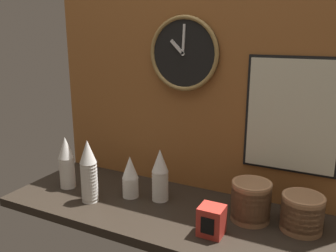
% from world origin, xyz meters
% --- Properties ---
extents(ground_plane, '(1.60, 0.56, 0.04)m').
position_xyz_m(ground_plane, '(0.00, 0.00, -0.02)').
color(ground_plane, black).
extents(wall_tiled_back, '(1.60, 0.03, 1.05)m').
position_xyz_m(wall_tiled_back, '(0.00, 0.27, 0.53)').
color(wall_tiled_back, '#A3602D').
rests_on(wall_tiled_back, ground_plane).
extents(cup_stack_far_left, '(0.08, 0.08, 0.26)m').
position_xyz_m(cup_stack_far_left, '(-0.60, -0.03, 0.13)').
color(cup_stack_far_left, white).
rests_on(cup_stack_far_left, ground_plane).
extents(cup_stack_left, '(0.08, 0.08, 0.29)m').
position_xyz_m(cup_stack_left, '(-0.40, -0.10, 0.15)').
color(cup_stack_left, white).
rests_on(cup_stack_left, ground_plane).
extents(cup_stack_center_left, '(0.08, 0.08, 0.20)m').
position_xyz_m(cup_stack_center_left, '(-0.26, 0.02, 0.10)').
color(cup_stack_center_left, white).
rests_on(cup_stack_center_left, ground_plane).
extents(cup_stack_center, '(0.08, 0.08, 0.25)m').
position_xyz_m(cup_stack_center, '(-0.12, 0.05, 0.12)').
color(cup_stack_center, white).
rests_on(cup_stack_center, ground_plane).
extents(bowl_stack_right, '(0.16, 0.16, 0.17)m').
position_xyz_m(bowl_stack_right, '(0.30, 0.06, 0.09)').
color(bowl_stack_right, '#996B47').
rests_on(bowl_stack_right, ground_plane).
extents(bowl_stack_far_right, '(0.16, 0.16, 0.15)m').
position_xyz_m(bowl_stack_far_right, '(0.50, 0.07, 0.08)').
color(bowl_stack_far_right, '#996B47').
rests_on(bowl_stack_far_right, ground_plane).
extents(wall_clock, '(0.34, 0.03, 0.34)m').
position_xyz_m(wall_clock, '(-0.09, 0.23, 0.66)').
color(wall_clock, black).
extents(menu_board, '(0.39, 0.01, 0.50)m').
position_xyz_m(menu_board, '(0.41, 0.24, 0.41)').
color(menu_board, black).
extents(napkin_dispenser, '(0.09, 0.09, 0.12)m').
position_xyz_m(napkin_dispenser, '(0.19, -0.12, 0.06)').
color(napkin_dispenser, red).
rests_on(napkin_dispenser, ground_plane).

